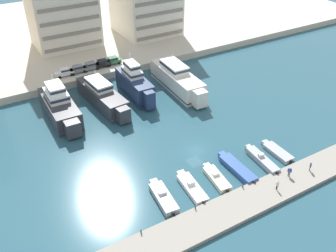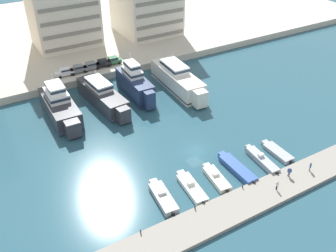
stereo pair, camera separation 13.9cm
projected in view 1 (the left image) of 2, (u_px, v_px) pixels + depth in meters
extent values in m
plane|color=#285160|center=(195.00, 150.00, 64.86)|extent=(400.00, 400.00, 0.00)
cube|color=beige|center=(71.00, 29.00, 112.90)|extent=(180.00, 70.00, 1.67)
cube|color=gray|center=(250.00, 201.00, 54.50)|extent=(120.00, 5.43, 0.58)
cube|color=#333338|center=(60.00, 108.00, 73.16)|extent=(5.01, 14.15, 3.50)
cube|color=#333338|center=(73.00, 128.00, 67.25)|extent=(2.69, 2.45, 2.97)
cube|color=#334C7F|center=(61.00, 113.00, 73.80)|extent=(5.06, 14.29, 0.24)
cube|color=white|center=(56.00, 95.00, 72.52)|extent=(3.84, 5.97, 1.53)
cube|color=#233342|center=(56.00, 94.00, 72.43)|extent=(3.89, 6.03, 0.55)
cube|color=white|center=(55.00, 88.00, 71.69)|extent=(3.00, 4.65, 1.44)
cube|color=#233342|center=(55.00, 87.00, 71.60)|extent=(3.03, 4.70, 0.52)
cylinder|color=silver|center=(52.00, 79.00, 71.42)|extent=(0.16, 0.16, 1.80)
cube|color=#333338|center=(51.00, 95.00, 79.01)|extent=(4.11, 0.95, 0.20)
cube|color=#333338|center=(102.00, 97.00, 77.01)|extent=(5.60, 15.81, 3.44)
cube|color=#333338|center=(123.00, 115.00, 71.10)|extent=(2.50, 2.31, 2.92)
cube|color=#334C7F|center=(103.00, 101.00, 77.64)|extent=(5.66, 15.97, 0.24)
cube|color=white|center=(98.00, 84.00, 76.42)|extent=(3.86, 6.78, 1.49)
cube|color=#233342|center=(98.00, 83.00, 76.33)|extent=(3.91, 6.85, 0.54)
cylinder|color=silver|center=(95.00, 75.00, 76.16)|extent=(0.16, 0.16, 1.80)
cube|color=#333338|center=(85.00, 85.00, 82.97)|extent=(3.65, 1.22, 0.20)
cube|color=navy|center=(135.00, 86.00, 80.06)|extent=(4.00, 12.52, 4.32)
cube|color=navy|center=(149.00, 100.00, 74.88)|extent=(2.07, 1.89, 3.67)
cube|color=#192347|center=(135.00, 92.00, 80.84)|extent=(4.04, 12.65, 0.24)
cube|color=white|center=(132.00, 72.00, 79.14)|extent=(3.01, 5.29, 1.39)
cube|color=#233342|center=(132.00, 71.00, 79.06)|extent=(3.05, 5.35, 0.50)
cube|color=white|center=(132.00, 66.00, 78.35)|extent=(2.35, 4.13, 1.44)
cube|color=#233342|center=(132.00, 65.00, 78.27)|extent=(2.38, 4.17, 0.52)
cylinder|color=silver|center=(130.00, 57.00, 78.01)|extent=(0.16, 0.16, 1.80)
cube|color=navy|center=(123.00, 78.00, 85.44)|extent=(3.15, 0.98, 0.20)
cube|color=silver|center=(177.00, 80.00, 82.65)|extent=(5.32, 16.90, 3.99)
cube|color=silver|center=(200.00, 98.00, 75.71)|extent=(2.67, 2.45, 3.40)
cube|color=black|center=(177.00, 85.00, 83.38)|extent=(5.38, 17.07, 0.24)
cube|color=white|center=(174.00, 66.00, 82.03)|extent=(3.93, 7.16, 1.51)
cube|color=#233342|center=(174.00, 66.00, 81.94)|extent=(3.98, 7.23, 0.54)
cylinder|color=silver|center=(172.00, 58.00, 81.87)|extent=(0.16, 0.16, 1.80)
cube|color=silver|center=(159.00, 69.00, 89.60)|extent=(4.03, 1.05, 0.20)
cube|color=#9EA3A8|center=(164.00, 198.00, 54.59)|extent=(2.77, 6.64, 1.00)
cube|color=#9EA3A8|center=(154.00, 183.00, 57.35)|extent=(1.27, 1.08, 0.85)
cube|color=silver|center=(162.00, 193.00, 54.56)|extent=(1.23, 0.71, 0.40)
cube|color=#283847|center=(162.00, 191.00, 54.74)|extent=(1.07, 0.19, 0.24)
cube|color=black|center=(174.00, 214.00, 51.94)|extent=(0.39, 0.31, 0.60)
cube|color=white|center=(192.00, 188.00, 56.45)|extent=(2.65, 6.72, 0.81)
cube|color=white|center=(181.00, 174.00, 59.22)|extent=(1.23, 1.04, 0.69)
cube|color=silver|center=(191.00, 183.00, 56.44)|extent=(1.20, 0.70, 0.55)
cube|color=#283847|center=(190.00, 181.00, 56.60)|extent=(1.05, 0.17, 0.33)
cube|color=black|center=(204.00, 203.00, 53.77)|extent=(0.38, 0.31, 0.60)
cube|color=beige|center=(217.00, 179.00, 58.23)|extent=(2.63, 5.96, 0.81)
cube|color=beige|center=(207.00, 166.00, 60.73)|extent=(1.18, 1.01, 0.68)
cube|color=silver|center=(216.00, 174.00, 58.22)|extent=(1.15, 0.72, 0.44)
cube|color=#283847|center=(215.00, 173.00, 58.39)|extent=(0.99, 0.19, 0.26)
cube|color=black|center=(227.00, 191.00, 55.82)|extent=(0.39, 0.32, 0.60)
cube|color=#33569E|center=(238.00, 169.00, 60.14)|extent=(2.11, 7.46, 0.91)
cube|color=#33569E|center=(222.00, 155.00, 63.11)|extent=(1.15, 0.94, 0.77)
cube|color=black|center=(254.00, 182.00, 57.26)|extent=(0.36, 0.28, 0.60)
cube|color=#9EA3A8|center=(262.00, 160.00, 61.82)|extent=(2.22, 7.22, 0.99)
cube|color=#9EA3A8|center=(248.00, 148.00, 64.72)|extent=(0.98, 0.82, 0.84)
cube|color=silver|center=(261.00, 155.00, 61.79)|extent=(0.96, 0.67, 0.53)
cube|color=#283847|center=(260.00, 154.00, 61.96)|extent=(0.84, 0.14, 0.32)
cube|color=black|center=(277.00, 173.00, 58.95)|extent=(0.38, 0.31, 0.60)
cube|color=#9EA3A8|center=(278.00, 152.00, 63.82)|extent=(2.15, 5.60, 0.71)
cube|color=#9EA3A8|center=(265.00, 143.00, 66.13)|extent=(1.17, 0.96, 0.60)
cube|color=black|center=(291.00, 161.00, 61.60)|extent=(0.36, 0.28, 0.60)
cube|color=white|center=(64.00, 73.00, 84.72)|extent=(4.16, 1.86, 0.80)
cube|color=white|center=(65.00, 70.00, 84.36)|extent=(2.16, 1.64, 0.68)
cube|color=#1E2833|center=(65.00, 70.00, 84.36)|extent=(2.12, 1.66, 0.37)
cylinder|color=black|center=(60.00, 77.00, 83.80)|extent=(0.65, 0.24, 0.64)
cylinder|color=black|center=(58.00, 74.00, 85.04)|extent=(0.65, 0.24, 0.64)
cylinder|color=black|center=(72.00, 75.00, 84.85)|extent=(0.65, 0.24, 0.64)
cylinder|color=black|center=(70.00, 72.00, 86.09)|extent=(0.65, 0.24, 0.64)
cube|color=slate|center=(78.00, 70.00, 85.98)|extent=(4.11, 1.73, 0.80)
cube|color=slate|center=(78.00, 67.00, 85.63)|extent=(2.11, 1.57, 0.68)
cube|color=#1E2833|center=(78.00, 67.00, 85.63)|extent=(2.07, 1.59, 0.37)
cylinder|color=black|center=(73.00, 74.00, 85.04)|extent=(0.64, 0.22, 0.64)
cylinder|color=black|center=(71.00, 71.00, 86.26)|extent=(0.64, 0.22, 0.64)
cylinder|color=black|center=(85.00, 72.00, 86.15)|extent=(0.64, 0.22, 0.64)
cylinder|color=black|center=(82.00, 69.00, 87.37)|extent=(0.64, 0.22, 0.64)
cube|color=slate|center=(90.00, 67.00, 87.40)|extent=(4.13, 1.78, 0.80)
cube|color=slate|center=(91.00, 64.00, 87.05)|extent=(2.13, 1.60, 0.68)
cube|color=#1E2833|center=(91.00, 64.00, 87.05)|extent=(2.09, 1.62, 0.37)
cylinder|color=black|center=(86.00, 71.00, 86.44)|extent=(0.64, 0.23, 0.64)
cylinder|color=black|center=(84.00, 68.00, 87.64)|extent=(0.64, 0.23, 0.64)
cylinder|color=black|center=(97.00, 68.00, 87.61)|extent=(0.64, 0.23, 0.64)
cylinder|color=black|center=(95.00, 66.00, 88.81)|extent=(0.64, 0.23, 0.64)
cube|color=black|center=(102.00, 64.00, 88.61)|extent=(4.12, 1.76, 0.80)
cube|color=black|center=(102.00, 61.00, 88.26)|extent=(2.12, 1.59, 0.68)
cube|color=#1E2833|center=(102.00, 61.00, 88.26)|extent=(2.08, 1.61, 0.37)
cylinder|color=black|center=(98.00, 68.00, 87.67)|extent=(0.64, 0.23, 0.64)
cylinder|color=black|center=(95.00, 66.00, 88.90)|extent=(0.64, 0.23, 0.64)
cylinder|color=black|center=(109.00, 66.00, 88.77)|extent=(0.64, 0.23, 0.64)
cylinder|color=black|center=(106.00, 63.00, 90.00)|extent=(0.64, 0.23, 0.64)
cube|color=#2D6642|center=(112.00, 61.00, 89.95)|extent=(4.15, 1.83, 0.80)
cube|color=#2D6642|center=(113.00, 58.00, 89.59)|extent=(2.15, 1.63, 0.68)
cube|color=#1E2833|center=(113.00, 58.00, 89.59)|extent=(2.11, 1.64, 0.37)
cylinder|color=black|center=(109.00, 65.00, 89.02)|extent=(0.65, 0.24, 0.64)
cylinder|color=black|center=(106.00, 63.00, 90.26)|extent=(0.65, 0.24, 0.64)
cylinder|color=black|center=(119.00, 63.00, 90.08)|extent=(0.65, 0.24, 0.64)
cylinder|color=black|center=(116.00, 61.00, 91.32)|extent=(0.65, 0.24, 0.64)
cube|color=silver|center=(61.00, 1.00, 94.35)|extent=(16.30, 12.30, 23.07)
cube|color=gray|center=(74.00, 46.00, 95.41)|extent=(15.00, 0.24, 0.90)
cube|color=gray|center=(72.00, 34.00, 93.56)|extent=(15.00, 0.24, 0.90)
cube|color=gray|center=(70.00, 21.00, 91.72)|extent=(15.00, 0.24, 0.90)
cube|color=gray|center=(68.00, 7.00, 89.87)|extent=(15.00, 0.24, 0.90)
cube|color=gray|center=(160.00, 35.00, 102.26)|extent=(14.21, 0.24, 0.90)
cube|color=gray|center=(160.00, 24.00, 100.57)|extent=(14.21, 0.24, 0.90)
cube|color=gray|center=(160.00, 13.00, 98.88)|extent=(14.21, 0.24, 0.90)
cube|color=gray|center=(160.00, 2.00, 97.19)|extent=(14.21, 0.24, 0.90)
cylinder|color=#7A6B56|center=(310.00, 168.00, 59.46)|extent=(0.13, 0.13, 0.79)
cylinder|color=#7A6B56|center=(310.00, 169.00, 59.34)|extent=(0.13, 0.13, 0.79)
cube|color=#2D4C99|center=(311.00, 165.00, 59.01)|extent=(0.47, 0.46, 0.61)
cylinder|color=#2D4C99|center=(311.00, 164.00, 59.25)|extent=(0.09, 0.09, 0.61)
cylinder|color=#2D4C99|center=(311.00, 166.00, 58.83)|extent=(0.09, 0.09, 0.61)
sphere|color=#A87A5B|center=(311.00, 163.00, 58.78)|extent=(0.22, 0.22, 0.22)
cylinder|color=#282D3D|center=(277.00, 188.00, 55.80)|extent=(0.12, 0.12, 0.77)
cylinder|color=#282D3D|center=(276.00, 187.00, 55.91)|extent=(0.12, 0.12, 0.77)
cube|color=silver|center=(278.00, 184.00, 55.48)|extent=(0.26, 0.45, 0.59)
cylinder|color=silver|center=(279.00, 185.00, 55.31)|extent=(0.09, 0.09, 0.59)
cylinder|color=silver|center=(276.00, 183.00, 55.70)|extent=(0.09, 0.09, 0.59)
sphere|color=tan|center=(278.00, 182.00, 55.25)|extent=(0.21, 0.21, 0.21)
cylinder|color=#282D3D|center=(289.00, 174.00, 58.30)|extent=(0.13, 0.13, 0.82)
cylinder|color=#282D3D|center=(288.00, 174.00, 58.35)|extent=(0.13, 0.13, 0.82)
cube|color=#2D4C99|center=(290.00, 170.00, 57.92)|extent=(0.46, 0.50, 0.63)
cylinder|color=#2D4C99|center=(292.00, 171.00, 57.86)|extent=(0.10, 0.10, 0.63)
cylinder|color=#2D4C99|center=(288.00, 170.00, 58.03)|extent=(0.10, 0.10, 0.63)
sphere|color=tan|center=(290.00, 168.00, 57.68)|extent=(0.23, 0.23, 0.23)
cylinder|color=#2D2D33|center=(141.00, 232.00, 49.10)|extent=(0.18, 0.18, 0.45)
sphere|color=#2D2D33|center=(141.00, 230.00, 48.94)|extent=(0.20, 0.20, 0.20)
cylinder|color=#2D2D33|center=(195.00, 207.00, 52.68)|extent=(0.18, 0.18, 0.45)
sphere|color=#2D2D33|center=(195.00, 206.00, 52.52)|extent=(0.20, 0.20, 0.20)
cylinder|color=#2D2D33|center=(243.00, 186.00, 56.27)|extent=(0.18, 0.18, 0.45)
sphere|color=#2D2D33|center=(243.00, 185.00, 56.11)|extent=(0.20, 0.20, 0.20)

